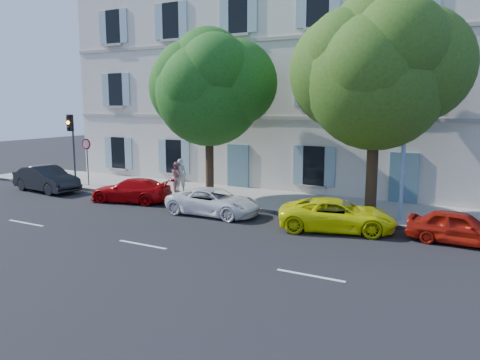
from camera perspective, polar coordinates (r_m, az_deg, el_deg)
The scene contains 16 objects.
ground at distance 19.40m, azimuth -4.09°, elevation -4.81°, with size 90.00×90.00×0.00m, color black.
sidewalk at distance 23.15m, azimuth 1.89°, elevation -2.29°, with size 36.00×4.50×0.15m, color #A09E96.
kerb at distance 21.28m, azimuth -0.76°, elevation -3.30°, with size 36.00×0.16×0.16m, color #9E998E.
building at distance 27.96m, azimuth 7.42°, elevation 11.84°, with size 28.00×7.00×12.00m, color beige.
car_dark_sedan at distance 27.39m, azimuth -22.54°, elevation 0.13°, with size 1.48×4.23×1.39m, color black.
car_red_coupe at distance 23.23m, azimuth -13.14°, elevation -1.23°, with size 1.62×3.98×1.15m, color #B20507.
car_white_coupe at distance 20.05m, azimuth -3.23°, elevation -2.67°, with size 1.89×4.11×1.14m, color white.
car_yellow_supercar at distance 17.93m, azimuth 11.76°, elevation -4.19°, with size 1.99×4.32×1.20m, color #EBEE0A.
car_red_hatchback at distance 17.58m, azimuth 25.13°, elevation -5.26°, with size 1.35×3.35×1.14m, color #A4160A.
tree_left at distance 22.62m, azimuth -3.81°, elevation 10.53°, with size 5.08×5.08×7.87m.
tree_right at distance 19.37m, azimuth 16.26°, elevation 11.70°, with size 5.57×5.57×8.58m.
traffic_light at distance 28.15m, azimuth -19.87°, elevation 5.28°, with size 0.31×0.45×3.97m.
road_sign at distance 27.67m, azimuth -18.17°, elevation 3.29°, with size 0.61×0.09×2.64m.
street_lamp at distance 18.91m, azimuth 19.52°, elevation 8.82°, with size 0.31×1.73×8.10m.
pedestrian_a at distance 24.70m, azimuth -7.29°, elevation 0.59°, with size 0.63×0.42×1.73m, color beige.
pedestrian_b at distance 24.71m, azimuth -7.68°, elevation 0.39°, with size 0.76×0.59×1.57m, color #A96C72.
Camera 1 is at (10.24, -15.78, 4.72)m, focal length 35.00 mm.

